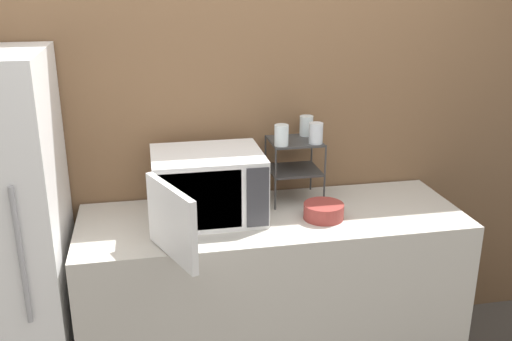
# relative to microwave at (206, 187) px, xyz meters

# --- Properties ---
(wall_back) EXTENTS (8.00, 0.06, 2.60)m
(wall_back) POSITION_rel_microwave_xyz_m (0.33, 0.35, 0.21)
(wall_back) COLOR brown
(wall_back) RESTS_ON ground_plane
(counter) EXTENTS (1.95, 0.69, 0.93)m
(counter) POSITION_rel_microwave_xyz_m (0.33, -0.03, -0.63)
(counter) COLOR #B7B2A8
(counter) RESTS_ON ground_plane
(microwave) EXTENTS (0.57, 0.83, 0.34)m
(microwave) POSITION_rel_microwave_xyz_m (0.00, 0.00, 0.00)
(microwave) COLOR silver
(microwave) RESTS_ON counter
(dish_rack) EXTENTS (0.27, 0.26, 0.33)m
(dish_rack) POSITION_rel_microwave_xyz_m (0.49, 0.16, 0.07)
(dish_rack) COLOR #333333
(dish_rack) RESTS_ON counter
(glass_front_left) EXTENTS (0.07, 0.07, 0.11)m
(glass_front_left) POSITION_rel_microwave_xyz_m (0.40, 0.08, 0.22)
(glass_front_left) COLOR silver
(glass_front_left) RESTS_ON dish_rack
(glass_back_right) EXTENTS (0.07, 0.07, 0.11)m
(glass_back_right) POSITION_rel_microwave_xyz_m (0.58, 0.24, 0.22)
(glass_back_right) COLOR silver
(glass_back_right) RESTS_ON dish_rack
(glass_front_right) EXTENTS (0.07, 0.07, 0.11)m
(glass_front_right) POSITION_rel_microwave_xyz_m (0.58, 0.08, 0.22)
(glass_front_right) COLOR silver
(glass_front_right) RESTS_ON dish_rack
(bowl) EXTENTS (0.20, 0.20, 0.08)m
(bowl) POSITION_rel_microwave_xyz_m (0.57, -0.12, -0.13)
(bowl) COLOR maroon
(bowl) RESTS_ON counter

